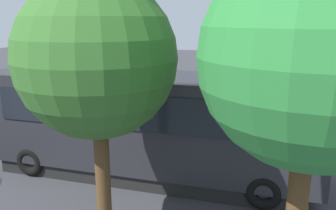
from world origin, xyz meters
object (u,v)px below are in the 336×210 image
(spectator_right, at_px, (131,118))
(stunt_motorcycle, at_px, (158,92))
(tour_bus, at_px, (148,126))
(spectator_left, at_px, (178,124))
(tree_centre, at_px, (314,41))
(spectator_centre, at_px, (158,120))
(tree_right, at_px, (96,47))
(spectator_far_left, at_px, (208,121))
(parked_motorcycle_silver, at_px, (257,146))

(spectator_right, height_order, stunt_motorcycle, stunt_motorcycle)
(tour_bus, bearing_deg, spectator_left, -99.17)
(stunt_motorcycle, bearing_deg, spectator_left, 114.67)
(stunt_motorcycle, bearing_deg, tree_centre, 115.87)
(spectator_centre, xyz_separation_m, tree_right, (-0.62, 6.18, 3.33))
(spectator_far_left, bearing_deg, spectator_right, 3.30)
(parked_motorcycle_silver, bearing_deg, spectator_right, -5.61)
(spectator_far_left, xyz_separation_m, parked_motorcycle_silver, (-1.87, 0.66, -0.61))
(stunt_motorcycle, bearing_deg, tree_right, 100.46)
(spectator_centre, bearing_deg, spectator_far_left, -173.81)
(spectator_far_left, xyz_separation_m, spectator_right, (3.07, 0.18, -0.10))
(spectator_far_left, bearing_deg, parked_motorcycle_silver, 160.50)
(parked_motorcycle_silver, height_order, tree_centre, tree_centre)
(tree_centre, bearing_deg, parked_motorcycle_silver, -85.11)
(tour_bus, relative_size, spectator_centre, 5.94)
(spectator_centre, relative_size, stunt_motorcycle, 0.89)
(spectator_far_left, xyz_separation_m, stunt_motorcycle, (3.36, -4.58, -0.03))
(spectator_left, distance_m, spectator_centre, 0.89)
(stunt_motorcycle, bearing_deg, spectator_far_left, 126.28)
(parked_motorcycle_silver, bearing_deg, spectator_centre, -6.72)
(spectator_far_left, height_order, parked_motorcycle_silver, spectator_far_left)
(spectator_left, distance_m, tree_centre, 8.65)
(tour_bus, distance_m, spectator_right, 3.19)
(spectator_far_left, relative_size, parked_motorcycle_silver, 0.90)
(stunt_motorcycle, bearing_deg, spectator_centre, 106.36)
(spectator_centre, height_order, tree_right, tree_right)
(spectator_right, xyz_separation_m, parked_motorcycle_silver, (-4.95, 0.49, -0.51))
(spectator_right, xyz_separation_m, tree_centre, (-5.52, 7.23, 3.61))
(spectator_far_left, distance_m, stunt_motorcycle, 5.68)
(spectator_centre, height_order, parked_motorcycle_silver, spectator_centre)
(parked_motorcycle_silver, height_order, tree_right, tree_right)
(spectator_centre, relative_size, tree_centre, 0.27)
(spectator_far_left, xyz_separation_m, tree_right, (1.34, 6.39, 3.27))
(spectator_right, bearing_deg, parked_motorcycle_silver, 174.39)
(spectator_right, height_order, parked_motorcycle_silver, spectator_right)
(stunt_motorcycle, bearing_deg, tour_bus, 104.20)
(spectator_far_left, xyz_separation_m, spectator_centre, (1.96, 0.21, -0.07))
(spectator_centre, bearing_deg, spectator_right, -1.79)
(spectator_far_left, bearing_deg, stunt_motorcycle, -53.72)
(parked_motorcycle_silver, distance_m, tree_right, 7.63)
(tour_bus, bearing_deg, spectator_right, -59.33)
(tree_centre, bearing_deg, tour_bus, -49.14)
(spectator_far_left, xyz_separation_m, tree_centre, (-2.45, 7.41, 3.51))
(tree_centre, bearing_deg, spectator_right, -52.62)
(tour_bus, distance_m, spectator_centre, 2.76)
(spectator_left, bearing_deg, parked_motorcycle_silver, 174.71)
(spectator_centre, height_order, stunt_motorcycle, stunt_motorcycle)
(spectator_far_left, height_order, spectator_centre, spectator_far_left)
(stunt_motorcycle, xyz_separation_m, tree_right, (-2.03, 10.98, 3.30))
(parked_motorcycle_silver, height_order, stunt_motorcycle, stunt_motorcycle)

